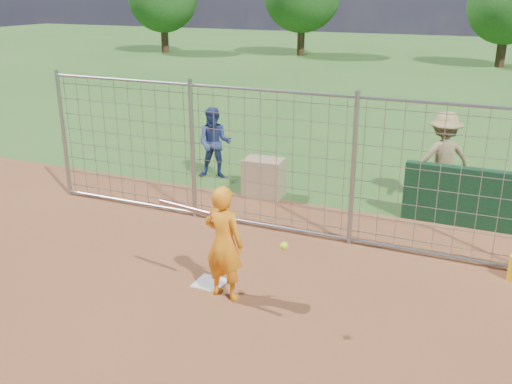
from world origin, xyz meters
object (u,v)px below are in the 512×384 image
at_px(batter, 224,243).
at_px(bystander_c, 442,158).
at_px(bystander_a, 215,143).
at_px(equipment_bin, 264,178).

xyz_separation_m(batter, bystander_c, (2.27, 5.09, 0.11)).
relative_size(bystander_a, equipment_bin, 2.02).
bearing_deg(bystander_c, batter, 36.31).
bearing_deg(bystander_a, equipment_bin, -41.56).
bearing_deg(batter, bystander_c, -106.78).
bearing_deg(equipment_bin, bystander_a, 152.26).
bearing_deg(equipment_bin, batter, -77.59).
height_order(batter, bystander_c, bystander_c).
bearing_deg(equipment_bin, bystander_c, 14.45).
distance_m(bystander_a, bystander_c, 4.90).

